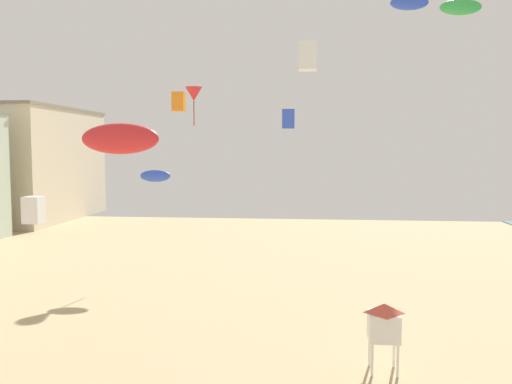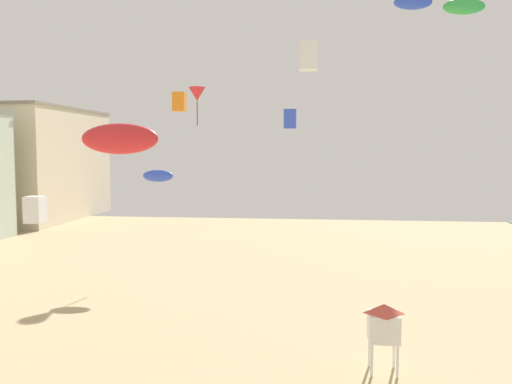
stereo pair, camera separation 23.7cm
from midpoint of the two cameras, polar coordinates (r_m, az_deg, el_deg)
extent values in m
cube|color=beige|center=(68.18, -22.87, 2.67)|extent=(12.01, 18.71, 12.64)
cube|color=gray|center=(68.31, -23.04, 8.10)|extent=(12.25, 19.09, 0.30)
cylinder|color=white|center=(20.49, 12.59, -17.14)|extent=(0.10, 0.10, 1.20)
cylinder|color=white|center=(20.60, 15.19, -17.07)|extent=(0.10, 0.10, 1.20)
cylinder|color=white|center=(21.33, 12.33, -16.25)|extent=(0.10, 0.10, 1.20)
cylinder|color=white|center=(21.43, 14.82, -16.19)|extent=(0.10, 0.10, 1.20)
cube|color=white|center=(20.59, 13.79, -13.80)|extent=(1.10, 1.10, 1.00)
pyramid|color=#D14C3D|center=(20.39, 13.83, -12.00)|extent=(1.10, 1.10, 0.35)
ellipsoid|color=red|center=(18.77, -13.98, 5.53)|extent=(2.70, 0.75, 1.05)
ellipsoid|color=blue|center=(43.74, 16.56, 18.85)|extent=(2.83, 0.79, 1.10)
cube|color=blue|center=(28.03, 3.90, 7.79)|extent=(0.63, 0.63, 0.99)
ellipsoid|color=green|center=(36.45, 21.48, 17.94)|extent=(2.49, 0.69, 0.97)
cone|color=red|center=(42.73, -6.15, 10.35)|extent=(1.32, 1.32, 1.08)
cylinder|color=maroon|center=(42.60, -6.13, 8.34)|extent=(0.07, 0.07, 1.92)
cube|color=orange|center=(22.48, -7.87, 9.51)|extent=(0.50, 0.50, 0.78)
ellipsoid|color=blue|center=(35.66, -10.23, 1.70)|extent=(2.03, 0.56, 0.79)
cube|color=white|center=(23.84, -22.25, -1.74)|extent=(0.70, 0.70, 1.10)
cube|color=white|center=(23.68, 5.92, 14.24)|extent=(0.76, 0.76, 1.20)
camera|label=1|loc=(0.12, -89.67, 0.03)|focal=37.49mm
camera|label=2|loc=(0.12, 90.33, -0.03)|focal=37.49mm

